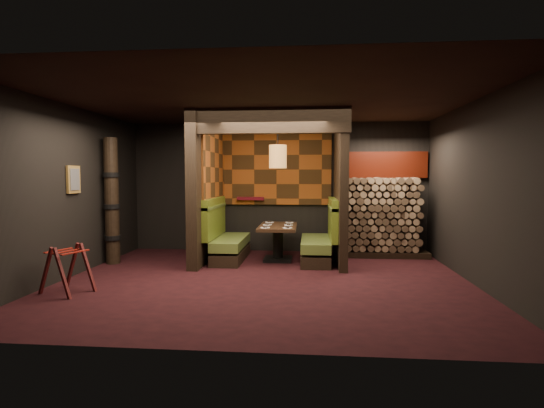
{
  "coord_description": "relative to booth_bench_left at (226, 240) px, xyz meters",
  "views": [
    {
      "loc": [
        0.72,
        -6.65,
        1.68
      ],
      "look_at": [
        0.0,
        1.3,
        1.15
      ],
      "focal_mm": 28.0,
      "sensor_mm": 36.0,
      "label": 1
    }
  ],
  "objects": [
    {
      "name": "firewood_stack",
      "position": [
        3.25,
        0.7,
        0.42
      ],
      "size": [
        1.73,
        0.7,
        1.64
      ],
      "color": "black",
      "rests_on": "floor"
    },
    {
      "name": "booth_bench_left",
      "position": [
        0.0,
        0.0,
        0.0
      ],
      "size": [
        0.68,
        1.6,
        1.14
      ],
      "color": "black",
      "rests_on": "floor"
    },
    {
      "name": "framed_picture",
      "position": [
        -2.25,
        -1.55,
        1.22
      ],
      "size": [
        0.05,
        0.36,
        0.46
      ],
      "color": "olive",
      "rests_on": "wall_left"
    },
    {
      "name": "header_beam",
      "position": [
        0.94,
        -0.95,
        2.23
      ],
      "size": [
        2.85,
        0.18,
        0.44
      ],
      "primitive_type": "cube",
      "color": "black",
      "rests_on": "partition_left"
    },
    {
      "name": "lacquer_shelf",
      "position": [
        0.36,
        1.0,
        0.78
      ],
      "size": [
        0.6,
        0.12,
        0.07
      ],
      "primitive_type": "cube",
      "color": "#5C0E18",
      "rests_on": "wall_back"
    },
    {
      "name": "tapa_back_panel",
      "position": [
        0.94,
        1.06,
        1.42
      ],
      "size": [
        2.4,
        0.06,
        1.55
      ],
      "primitive_type": "cube",
      "color": "#904315",
      "rests_on": "wall_back"
    },
    {
      "name": "totem_column",
      "position": [
        -2.09,
        -0.55,
        0.79
      ],
      "size": [
        0.31,
        0.31,
        2.4
      ],
      "color": "black",
      "rests_on": "floor"
    },
    {
      "name": "luggage_rack",
      "position": [
        -1.79,
        -2.57,
        -0.03
      ],
      "size": [
        0.8,
        0.68,
        0.74
      ],
      "color": "#4A1212",
      "rests_on": "floor"
    },
    {
      "name": "ceiling",
      "position": [
        0.96,
        -1.65,
        2.46
      ],
      "size": [
        6.5,
        5.5,
        0.02
      ],
      "primitive_type": "cube",
      "color": "black",
      "rests_on": "ground"
    },
    {
      "name": "partition_left",
      "position": [
        -0.39,
        -0.0,
        1.02
      ],
      "size": [
        0.2,
        2.2,
        2.85
      ],
      "primitive_type": "cube",
      "color": "black",
      "rests_on": "floor"
    },
    {
      "name": "mosaic_header",
      "position": [
        3.25,
        1.03,
        1.52
      ],
      "size": [
        1.83,
        0.1,
        0.56
      ],
      "primitive_type": "cube",
      "color": "maroon",
      "rests_on": "wall_back"
    },
    {
      "name": "partition_right",
      "position": [
        2.26,
        0.05,
        1.02
      ],
      "size": [
        0.15,
        2.1,
        2.85
      ],
      "primitive_type": "cube",
      "color": "black",
      "rests_on": "floor"
    },
    {
      "name": "pendant_lamp",
      "position": [
        1.05,
        -0.04,
        1.66
      ],
      "size": [
        0.34,
        0.34,
        1.02
      ],
      "color": "#A16A2F",
      "rests_on": "ceiling"
    },
    {
      "name": "wall_right",
      "position": [
        4.22,
        -1.65,
        1.02
      ],
      "size": [
        0.02,
        5.5,
        2.85
      ],
      "primitive_type": "cube",
      "color": "black",
      "rests_on": "ground"
    },
    {
      "name": "wall_back",
      "position": [
        0.96,
        1.11,
        1.02
      ],
      "size": [
        6.5,
        0.02,
        2.85
      ],
      "primitive_type": "cube",
      "color": "black",
      "rests_on": "ground"
    },
    {
      "name": "wall_left",
      "position": [
        -2.3,
        -1.65,
        1.02
      ],
      "size": [
        0.02,
        5.5,
        2.85
      ],
      "primitive_type": "cube",
      "color": "black",
      "rests_on": "ground"
    },
    {
      "name": "tapa_side_panel",
      "position": [
        -0.27,
        0.17,
        1.45
      ],
      "size": [
        0.04,
        1.85,
        1.45
      ],
      "primitive_type": "cube",
      "color": "#904315",
      "rests_on": "partition_left"
    },
    {
      "name": "wall_front",
      "position": [
        0.96,
        -4.41,
        1.02
      ],
      "size": [
        6.5,
        0.02,
        2.85
      ],
      "primitive_type": "cube",
      "color": "black",
      "rests_on": "ground"
    },
    {
      "name": "booth_bench_right",
      "position": [
        1.89,
        0.0,
        0.0
      ],
      "size": [
        0.68,
        1.6,
        1.14
      ],
      "color": "black",
      "rests_on": "floor"
    },
    {
      "name": "place_settings",
      "position": [
        1.05,
        0.01,
        0.32
      ],
      "size": [
        0.61,
        1.1,
        0.03
      ],
      "color": "white",
      "rests_on": "dining_table"
    },
    {
      "name": "bay_front_post",
      "position": [
        2.35,
        0.31,
        1.02
      ],
      "size": [
        0.08,
        0.08,
        2.85
      ],
      "primitive_type": "cube",
      "color": "black",
      "rests_on": "floor"
    },
    {
      "name": "dining_table",
      "position": [
        1.05,
        0.01,
        0.07
      ],
      "size": [
        0.73,
        1.34,
        0.71
      ],
      "color": "black",
      "rests_on": "floor"
    },
    {
      "name": "floor",
      "position": [
        0.96,
        -1.65,
        -0.41
      ],
      "size": [
        6.5,
        5.5,
        0.02
      ],
      "primitive_type": "cube",
      "color": "black",
      "rests_on": "ground"
    }
  ]
}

